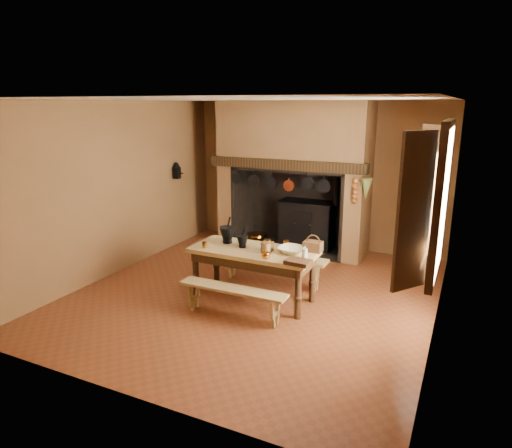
{
  "coord_description": "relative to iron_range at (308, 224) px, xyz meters",
  "views": [
    {
      "loc": [
        2.71,
        -5.7,
        2.74
      ],
      "look_at": [
        -0.13,
        0.3,
        0.99
      ],
      "focal_mm": 32.0,
      "sensor_mm": 36.0,
      "label": 1
    }
  ],
  "objects": [
    {
      "name": "ceiling",
      "position": [
        0.04,
        -2.45,
        2.32
      ],
      "size": [
        5.5,
        5.5,
        0.0
      ],
      "primitive_type": "plane",
      "rotation": [
        3.14,
        0.0,
        0.0
      ],
      "color": "silver",
      "rests_on": "back_wall"
    },
    {
      "name": "bench_back",
      "position": [
        0.11,
        -2.01,
        -0.11
      ],
      "size": [
        1.75,
        0.31,
        0.49
      ],
      "color": "tan",
      "rests_on": "floor"
    },
    {
      "name": "glass_jar",
      "position": [
        0.89,
        -2.71,
        0.34
      ],
      "size": [
        0.09,
        0.09,
        0.13
      ],
      "primitive_type": "cylinder",
      "rotation": [
        0.0,
        0.0,
        -0.25
      ],
      "color": "beige",
      "rests_on": "work_table"
    },
    {
      "name": "mixing_bowl",
      "position": [
        0.66,
        -2.59,
        0.32
      ],
      "size": [
        0.39,
        0.39,
        0.09
      ],
      "primitive_type": "imported",
      "rotation": [
        0.0,
        0.0,
        -0.12
      ],
      "color": "beige",
      "rests_on": "work_table"
    },
    {
      "name": "wooden_tray",
      "position": [
        0.9,
        -2.97,
        0.31
      ],
      "size": [
        0.34,
        0.25,
        0.05
      ],
      "primitive_type": "cube",
      "rotation": [
        0.0,
        0.0,
        -0.09
      ],
      "color": "#322210",
      "rests_on": "work_table"
    },
    {
      "name": "brass_mug_b",
      "position": [
        0.48,
        -2.35,
        0.33
      ],
      "size": [
        0.1,
        0.1,
        0.09
      ],
      "primitive_type": "cylinder",
      "rotation": [
        0.0,
        0.0,
        -0.22
      ],
      "color": "#BB782B",
      "rests_on": "work_table"
    },
    {
      "name": "stoneware_crock",
      "position": [
        0.34,
        -2.75,
        0.36
      ],
      "size": [
        0.13,
        0.13,
        0.15
      ],
      "primitive_type": "cylinder",
      "rotation": [
        0.0,
        0.0,
        0.02
      ],
      "color": "brown",
      "rests_on": "work_table"
    },
    {
      "name": "bench_front",
      "position": [
        0.11,
        -3.28,
        -0.17
      ],
      "size": [
        1.49,
        0.26,
        0.42
      ],
      "color": "tan",
      "rests_on": "floor"
    },
    {
      "name": "mortar_large",
      "position": [
        -0.37,
        -2.54,
        0.41
      ],
      "size": [
        0.24,
        0.24,
        0.4
      ],
      "rotation": [
        0.0,
        0.0,
        -0.38
      ],
      "color": "black",
      "rests_on": "work_table"
    },
    {
      "name": "iron_range",
      "position": [
        0.0,
        0.0,
        0.0
      ],
      "size": [
        1.12,
        0.55,
        1.6
      ],
      "color": "black",
      "rests_on": "floor"
    },
    {
      "name": "back_wall",
      "position": [
        0.04,
        0.3,
        0.92
      ],
      "size": [
        5.0,
        0.02,
        2.8
      ],
      "primitive_type": "cube",
      "color": "brown",
      "rests_on": "floor"
    },
    {
      "name": "brass_cup",
      "position": [
        0.44,
        -2.95,
        0.33
      ],
      "size": [
        0.12,
        0.12,
        0.09
      ],
      "primitive_type": "imported",
      "rotation": [
        0.0,
        0.0,
        -0.06
      ],
      "color": "#BB782B",
      "rests_on": "work_table"
    },
    {
      "name": "brass_mug_a",
      "position": [
        -0.54,
        -2.89,
        0.32
      ],
      "size": [
        0.09,
        0.09,
        0.08
      ],
      "primitive_type": "cylinder",
      "rotation": [
        0.0,
        0.0,
        -0.21
      ],
      "color": "#BB782B",
      "rests_on": "work_table"
    },
    {
      "name": "wall_coffee_mill",
      "position": [
        -2.38,
        -0.9,
        1.03
      ],
      "size": [
        0.23,
        0.16,
        0.31
      ],
      "color": "black",
      "rests_on": "wall_left"
    },
    {
      "name": "herb_bunch",
      "position": [
        1.22,
        -0.66,
        0.9
      ],
      "size": [
        0.2,
        0.2,
        0.35
      ],
      "primitive_type": "cone",
      "rotation": [
        3.14,
        0.0,
        0.0
      ],
      "color": "#555D2C",
      "rests_on": "chimney_breast"
    },
    {
      "name": "mortar_small",
      "position": [
        -0.07,
        -2.64,
        0.38
      ],
      "size": [
        0.17,
        0.17,
        0.29
      ],
      "rotation": [
        0.0,
        0.0,
        -0.29
      ],
      "color": "black",
      "rests_on": "work_table"
    },
    {
      "name": "wicker_basket",
      "position": [
        0.9,
        -2.38,
        0.36
      ],
      "size": [
        0.25,
        0.18,
        0.24
      ],
      "rotation": [
        0.0,
        0.0,
        0.0
      ],
      "color": "#462315",
      "rests_on": "work_table"
    },
    {
      "name": "onion_string",
      "position": [
        1.04,
        -0.66,
        0.85
      ],
      "size": [
        0.12,
        0.1,
        0.46
      ],
      "primitive_type": null,
      "color": "#A14B1D",
      "rests_on": "chimney_breast"
    },
    {
      "name": "wall_front",
      "position": [
        0.04,
        -5.2,
        0.92
      ],
      "size": [
        5.0,
        0.02,
        2.8
      ],
      "primitive_type": "cube",
      "color": "brown",
      "rests_on": "floor"
    },
    {
      "name": "chimney_breast",
      "position": [
        -0.26,
        -0.14,
        1.33
      ],
      "size": [
        2.95,
        0.96,
        2.8
      ],
      "color": "brown",
      "rests_on": "floor"
    },
    {
      "name": "work_table",
      "position": [
        0.11,
        -2.66,
        0.16
      ],
      "size": [
        1.76,
        0.78,
        0.76
      ],
      "color": "tan",
      "rests_on": "floor"
    },
    {
      "name": "window",
      "position": [
        2.39,
        -2.85,
        1.22
      ],
      "size": [
        0.39,
        1.75,
        1.76
      ],
      "color": "white",
      "rests_on": "wall_right"
    },
    {
      "name": "floor",
      "position": [
        0.04,
        -2.45,
        -0.48
      ],
      "size": [
        5.5,
        5.5,
        0.0
      ],
      "primitive_type": "plane",
      "color": "brown",
      "rests_on": "ground"
    },
    {
      "name": "wall_right",
      "position": [
        2.54,
        -2.45,
        0.92
      ],
      "size": [
        0.02,
        5.5,
        2.8
      ],
      "primitive_type": "cube",
      "color": "brown",
      "rests_on": "floor"
    },
    {
      "name": "hanging_pans",
      "position": [
        -0.3,
        -0.64,
        0.88
      ],
      "size": [
        1.92,
        0.29,
        0.27
      ],
      "color": "black",
      "rests_on": "chimney_breast"
    },
    {
      "name": "hearth_pans",
      "position": [
        -1.01,
        -0.23,
        -0.39
      ],
      "size": [
        0.51,
        0.62,
        0.2
      ],
      "color": "#BB782B",
      "rests_on": "floor"
    },
    {
      "name": "wall_left",
      "position": [
        -2.46,
        -2.45,
        0.92
      ],
      "size": [
        0.02,
        5.5,
        2.8
      ],
      "primitive_type": "cube",
      "color": "brown",
      "rests_on": "floor"
    },
    {
      "name": "coffee_grinder",
      "position": [
        0.32,
        -2.65,
        0.36
      ],
      "size": [
        0.18,
        0.15,
        0.21
      ],
      "rotation": [
        0.0,
        0.0,
        -0.11
      ],
      "color": "#322210",
      "rests_on": "work_table"
    }
  ]
}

